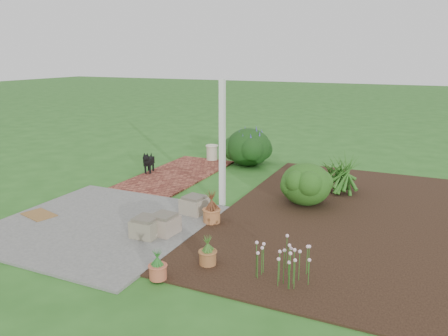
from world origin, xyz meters
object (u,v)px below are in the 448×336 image
at_px(black_dog, 148,161).
at_px(cream_ceramic_urn, 212,153).
at_px(evergreen_shrub, 306,183).
at_px(stone_trough_near, 164,225).

bearing_deg(black_dog, cream_ceramic_urn, 48.96).
bearing_deg(evergreen_shrub, cream_ceramic_urn, 142.67).
bearing_deg(evergreen_shrub, stone_trough_near, -125.29).
relative_size(black_dog, evergreen_shrub, 0.57).
relative_size(black_dog, cream_ceramic_urn, 1.40).
distance_m(stone_trough_near, cream_ceramic_urn, 5.30).
height_order(stone_trough_near, black_dog, black_dog).
height_order(black_dog, evergreen_shrub, evergreen_shrub).
relative_size(stone_trough_near, cream_ceramic_urn, 1.04).
height_order(black_dog, cream_ceramic_urn, black_dog).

